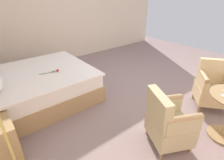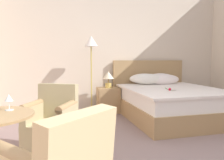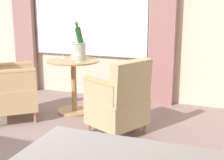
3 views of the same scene
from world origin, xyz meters
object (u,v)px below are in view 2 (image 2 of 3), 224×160
at_px(bedside_lamp, 108,77).
at_px(armchair_by_window, 53,122).
at_px(bed, 168,100).
at_px(floor_lamp_brass, 91,51).
at_px(nightstand, 108,100).
at_px(wine_glass_near_edge, 9,99).

xyz_separation_m(bedside_lamp, armchair_by_window, (-1.19, -1.88, -0.42)).
xyz_separation_m(bed, bedside_lamp, (-1.09, 0.72, 0.45)).
xyz_separation_m(bedside_lamp, floor_lamp_brass, (-0.39, -0.08, 0.56)).
bearing_deg(armchair_by_window, nightstand, 57.72).
relative_size(bed, floor_lamp_brass, 1.29).
relative_size(bedside_lamp, floor_lamp_brass, 0.22).
bearing_deg(floor_lamp_brass, nightstand, 11.80).
relative_size(nightstand, bedside_lamp, 1.54).
xyz_separation_m(bed, wine_glass_near_edge, (-2.64, -1.85, 0.47)).
xyz_separation_m(bed, floor_lamp_brass, (-1.48, 0.63, 1.01)).
distance_m(nightstand, bedside_lamp, 0.52).
distance_m(bed, floor_lamp_brass, 1.90).
xyz_separation_m(nightstand, bedside_lamp, (-0.00, -0.00, 0.52)).
bearing_deg(bedside_lamp, bed, -33.31).
xyz_separation_m(bed, armchair_by_window, (-2.28, -1.17, 0.03)).
height_order(floor_lamp_brass, wine_glass_near_edge, floor_lamp_brass).
xyz_separation_m(nightstand, wine_glass_near_edge, (-1.56, -2.57, 0.55)).
bearing_deg(floor_lamp_brass, bedside_lamp, 11.80).
bearing_deg(bed, bedside_lamp, 146.69).
height_order(bed, nightstand, bed).
bearing_deg(armchair_by_window, bed, 27.15).
bearing_deg(armchair_by_window, floor_lamp_brass, 66.14).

